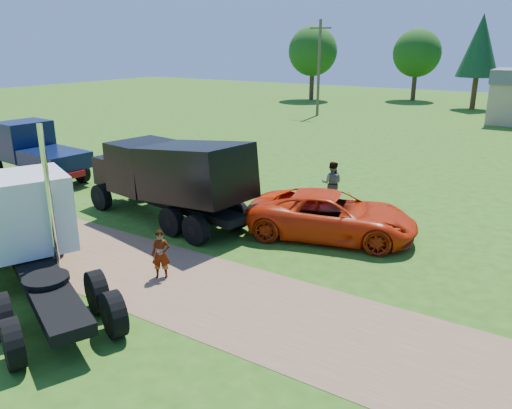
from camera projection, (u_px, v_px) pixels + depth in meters
The scene contains 8 objects.
ground at pixel (217, 295), 14.28m from camera, with size 140.00×140.00×0.00m, color #2B5512.
dirt_track at pixel (217, 295), 14.27m from camera, with size 120.00×4.20×0.01m, color brown.
white_semi_tractor at pixel (24, 230), 14.64m from camera, with size 8.13×5.44×4.88m.
black_dump_truck at pixel (170, 175), 19.67m from camera, with size 8.27×3.52×3.51m.
navy_truck at pixel (33, 150), 26.15m from camera, with size 7.01×2.92×2.98m.
orange_pickup at pixel (332, 215), 18.31m from camera, with size 2.83×6.13×1.70m, color red.
spectator_a at pixel (161, 254), 15.14m from camera, with size 0.56×0.37×1.54m, color #999999.
spectator_b at pixel (332, 183), 22.07m from camera, with size 0.94×0.73×1.94m, color #999999.
Camera 1 is at (7.84, -10.14, 6.89)m, focal length 35.00 mm.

